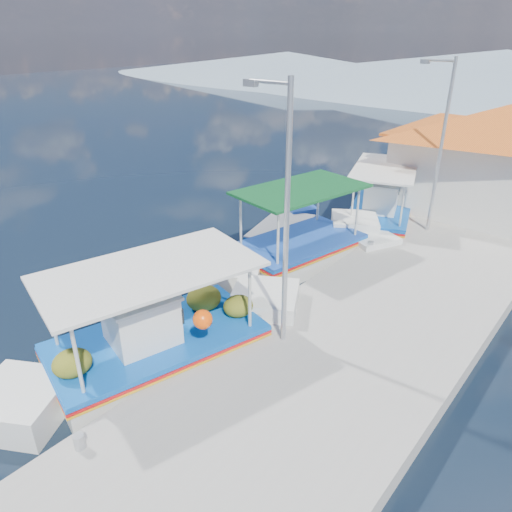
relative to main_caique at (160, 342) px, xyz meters
The scene contains 9 objects.
ground 2.54m from the main_caique, behind, with size 160.00×160.00×0.00m, color black.
quay 6.97m from the main_caique, 60.60° to the left, with size 5.00×44.00×0.50m, color gray.
bollards 5.48m from the main_caique, 76.07° to the left, with size 0.20×17.20×0.30m.
main_caique is the anchor object (origin of this frame).
caique_green_canopy 6.67m from the main_caique, 95.03° to the left, with size 3.34×7.75×2.95m.
caique_blue_hull 7.96m from the main_caique, 105.22° to the left, with size 2.58×5.38×0.99m.
caique_far 11.42m from the main_caique, 89.78° to the left, with size 3.98×7.31×2.72m.
lamp_post_near 4.39m from the main_caique, 45.56° to the left, with size 1.21×0.14×6.00m.
lamp_post_far 11.73m from the main_caique, 79.62° to the left, with size 1.21×0.14×6.00m.
Camera 1 is at (10.17, -5.71, 7.29)m, focal length 33.22 mm.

